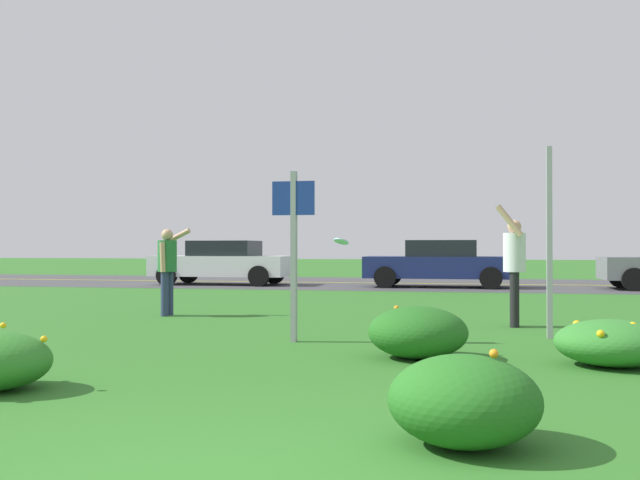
% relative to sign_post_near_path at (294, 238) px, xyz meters
% --- Properties ---
extents(ground_plane, '(120.00, 120.00, 0.00)m').
position_rel_sign_post_near_path_xyz_m(ground_plane, '(0.92, 4.64, -1.35)').
color(ground_plane, '#2D6B23').
extents(highway_strip, '(120.00, 8.69, 0.01)m').
position_rel_sign_post_near_path_xyz_m(highway_strip, '(0.92, 15.01, -1.35)').
color(highway_strip, '#424244').
rests_on(highway_strip, ground).
extents(highway_center_stripe, '(120.00, 0.16, 0.00)m').
position_rel_sign_post_near_path_xyz_m(highway_center_stripe, '(0.92, 15.01, -1.34)').
color(highway_center_stripe, yellow).
rests_on(highway_center_stripe, ground).
extents(daylily_clump_front_right, '(1.10, 1.07, 0.57)m').
position_rel_sign_post_near_path_xyz_m(daylily_clump_front_right, '(1.67, -1.01, -1.06)').
color(daylily_clump_front_right, '#23661E').
rests_on(daylily_clump_front_right, ground).
extents(daylily_clump_mid_left, '(1.16, 1.03, 0.48)m').
position_rel_sign_post_near_path_xyz_m(daylily_clump_mid_left, '(3.66, -1.12, -1.11)').
color(daylily_clump_mid_left, '#337F2D').
rests_on(daylily_clump_mid_left, ground).
extents(daylily_clump_mid_center, '(0.94, 0.92, 0.60)m').
position_rel_sign_post_near_path_xyz_m(daylily_clump_mid_center, '(2.19, -4.38, -1.07)').
color(daylily_clump_mid_center, '#23661E').
rests_on(daylily_clump_mid_center, ground).
extents(sign_post_near_path, '(0.56, 0.10, 2.21)m').
position_rel_sign_post_near_path_xyz_m(sign_post_near_path, '(0.00, 0.00, 0.00)').
color(sign_post_near_path, '#93969B').
rests_on(sign_post_near_path, ground).
extents(sign_post_by_roadside, '(0.07, 0.10, 2.59)m').
position_rel_sign_post_near_path_xyz_m(sign_post_by_roadside, '(3.29, 1.06, -0.06)').
color(sign_post_by_roadside, '#93969B').
rests_on(sign_post_by_roadside, ground).
extents(person_thrower_green_shirt, '(0.54, 0.50, 1.58)m').
position_rel_sign_post_near_path_xyz_m(person_thrower_green_shirt, '(-3.07, 2.88, -0.42)').
color(person_thrower_green_shirt, '#287038').
rests_on(person_thrower_green_shirt, ground).
extents(person_catcher_white_shirt, '(0.46, 0.50, 1.88)m').
position_rel_sign_post_near_path_xyz_m(person_catcher_white_shirt, '(2.91, 2.37, -0.35)').
color(person_catcher_white_shirt, silver).
rests_on(person_catcher_white_shirt, ground).
extents(frisbee_pale_blue, '(0.27, 0.24, 0.15)m').
position_rel_sign_post_near_path_xyz_m(frisbee_pale_blue, '(0.16, 2.55, -0.03)').
color(frisbee_pale_blue, '#ADD6E5').
extents(car_navy_center_right, '(4.50, 2.00, 1.45)m').
position_rel_sign_post_near_path_xyz_m(car_navy_center_right, '(1.33, 13.05, -0.61)').
color(car_navy_center_right, navy).
rests_on(car_navy_center_right, ground).
extents(car_white_rightmost, '(4.50, 2.00, 1.45)m').
position_rel_sign_post_near_path_xyz_m(car_white_rightmost, '(-5.74, 13.05, -0.61)').
color(car_white_rightmost, silver).
rests_on(car_white_rightmost, ground).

